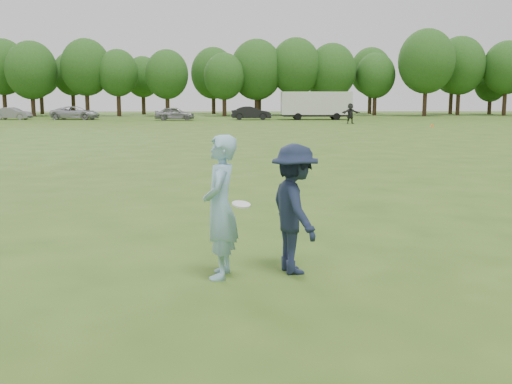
% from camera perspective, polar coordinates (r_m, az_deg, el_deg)
% --- Properties ---
extents(ground, '(200.00, 200.00, 0.00)m').
position_cam_1_polar(ground, '(9.61, -3.00, -6.96)').
color(ground, '#315016').
rests_on(ground, ground).
extents(thrower, '(0.58, 0.82, 2.11)m').
position_cam_1_polar(thrower, '(8.77, -3.42, -1.44)').
color(thrower, '#88B6D2').
rests_on(thrower, ground).
extents(defender, '(1.04, 1.42, 1.96)m').
position_cam_1_polar(defender, '(9.03, 3.70, -1.62)').
color(defender, '#192138').
rests_on(defender, ground).
extents(player_far_d, '(1.93, 0.83, 2.01)m').
position_cam_1_polar(player_far_d, '(60.13, 8.98, 7.40)').
color(player_far_d, '#252525').
rests_on(player_far_d, ground).
extents(car_b, '(4.40, 2.00, 1.40)m').
position_cam_1_polar(car_b, '(75.30, -22.17, 6.93)').
color(car_b, slate).
rests_on(car_b, ground).
extents(car_c, '(5.80, 3.28, 1.53)m').
position_cam_1_polar(car_c, '(72.99, -16.81, 7.22)').
color(car_c, '#ABABB0').
rests_on(car_c, ground).
extents(car_e, '(4.45, 1.85, 1.51)m').
position_cam_1_polar(car_e, '(68.35, -7.75, 7.41)').
color(car_e, gray).
rests_on(car_e, ground).
extents(car_f, '(4.64, 1.70, 1.52)m').
position_cam_1_polar(car_f, '(69.35, -0.46, 7.52)').
color(car_f, black).
rests_on(car_f, ground).
extents(field_cone, '(0.28, 0.28, 0.30)m').
position_cam_1_polar(field_cone, '(55.55, 16.43, 6.13)').
color(field_cone, '#FC5F0D').
rests_on(field_cone, ground).
extents(disc_in_play, '(0.32, 0.32, 0.09)m').
position_cam_1_polar(disc_in_play, '(8.55, -1.42, -1.19)').
color(disc_in_play, white).
rests_on(disc_in_play, ground).
extents(cargo_trailer, '(9.00, 2.75, 3.20)m').
position_cam_1_polar(cargo_trailer, '(69.87, 5.74, 8.32)').
color(cargo_trailer, silver).
rests_on(cargo_trailer, ground).
extents(treeline, '(130.35, 18.39, 11.74)m').
position_cam_1_polar(treeline, '(86.25, 0.00, 11.48)').
color(treeline, '#332114').
rests_on(treeline, ground).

